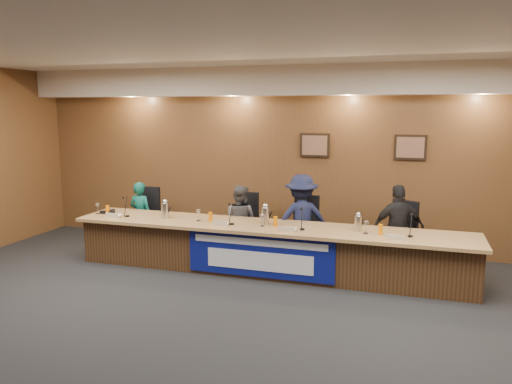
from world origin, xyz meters
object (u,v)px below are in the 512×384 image
at_px(panelist_c, 301,219).
at_px(carafe_right, 358,224).
at_px(panelist_d, 398,229).
at_px(office_chair_b, 242,228).
at_px(panelist_a, 141,215).
at_px(office_chair_a, 144,221).
at_px(carafe_mid, 265,216).
at_px(office_chair_d, 398,240).
at_px(banner, 259,256).
at_px(office_chair_c, 302,233).
at_px(dais_body, 267,250).
at_px(panelist_b, 240,222).
at_px(carafe_left, 165,211).
at_px(speakerphone, 110,212).

bearing_deg(panelist_c, carafe_right, 124.44).
bearing_deg(panelist_d, office_chair_b, -20.19).
distance_m(panelist_a, carafe_right, 3.93).
height_order(panelist_c, office_chair_a, panelist_c).
bearing_deg(panelist_a, panelist_d, -173.41).
bearing_deg(carafe_mid, office_chair_d, 19.14).
bearing_deg(banner, panelist_a, 158.21).
bearing_deg(panelist_d, office_chair_c, -21.75).
bearing_deg(dais_body, office_chair_b, 133.52).
distance_m(dais_body, panelist_c, 0.81).
height_order(banner, panelist_d, panelist_d).
bearing_deg(office_chair_a, carafe_mid, -14.73).
bearing_deg(office_chair_b, panelist_b, -83.17).
height_order(dais_body, carafe_right, carafe_right).
relative_size(dais_body, office_chair_d, 12.50).
height_order(panelist_b, carafe_left, panelist_b).
height_order(banner, carafe_mid, carafe_mid).
bearing_deg(panelist_b, panelist_d, -174.20).
xyz_separation_m(office_chair_a, office_chair_d, (4.42, 0.00, 0.00)).
bearing_deg(speakerphone, dais_body, 0.48).
bearing_deg(carafe_left, panelist_a, 141.99).
xyz_separation_m(office_chair_a, office_chair_b, (1.87, 0.00, 0.00)).
xyz_separation_m(panelist_c, office_chair_c, (0.00, 0.10, -0.25)).
relative_size(dais_body, panelist_c, 4.12).
height_order(banner, office_chair_b, banner).
bearing_deg(banner, carafe_left, 168.08).
relative_size(office_chair_c, speakerphone, 1.50).
xyz_separation_m(panelist_b, panelist_d, (2.55, 0.00, 0.06)).
xyz_separation_m(panelist_b, office_chair_d, (2.55, 0.10, -0.14)).
height_order(office_chair_c, carafe_right, carafe_right).
bearing_deg(panelist_d, speakerphone, -10.34).
bearing_deg(banner, office_chair_b, 120.75).
relative_size(office_chair_a, office_chair_d, 1.00).
bearing_deg(carafe_mid, carafe_left, -177.14).
bearing_deg(panelist_d, dais_body, -0.44).
bearing_deg(carafe_mid, carafe_right, -1.12).
xyz_separation_m(dais_body, carafe_mid, (-0.04, 0.03, 0.53)).
distance_m(office_chair_b, carafe_mid, 0.99).
distance_m(panelist_c, speakerphone, 3.20).
relative_size(office_chair_b, speakerphone, 1.50).
distance_m(panelist_d, office_chair_a, 4.43).
xyz_separation_m(panelist_c, carafe_right, (0.96, -0.60, 0.13)).
distance_m(carafe_mid, speakerphone, 2.71).
bearing_deg(panelist_b, office_chair_a, 2.73).
bearing_deg(panelist_c, carafe_mid, 29.20).
distance_m(carafe_left, carafe_right, 3.04).
bearing_deg(panelist_b, office_chair_d, -171.96).
distance_m(panelist_a, carafe_mid, 2.57).
relative_size(banner, panelist_d, 1.62).
distance_m(panelist_b, office_chair_a, 1.88).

